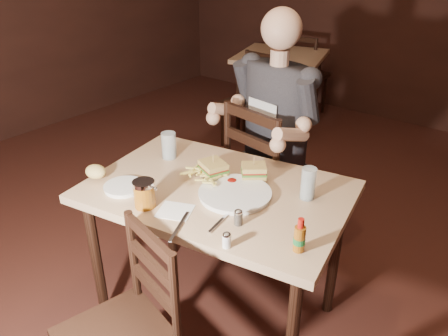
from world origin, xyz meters
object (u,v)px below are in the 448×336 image
Objects in this scene: bg_chair_near at (247,103)px; side_plate at (124,188)px; diner at (272,102)px; main_table at (217,204)px; bg_chair_far at (306,75)px; glass_left at (169,145)px; chair_far at (274,181)px; syrup_dispenser at (144,194)px; glass_right at (308,183)px; dinner_plate at (235,194)px; bg_table at (281,63)px; hot_sauce at (300,235)px.

bg_chair_near reaches higher than side_plate.
main_table is at bearing -70.43° from diner.
glass_left is (0.76, -2.84, 0.40)m from bg_chair_far.
chair_far reaches higher than main_table.
diner is 8.16× the size of syrup_dispenser.
glass_left is (0.76, -1.74, 0.41)m from bg_chair_near.
glass_right is at bearing 143.52° from chair_far.
syrup_dispenser reaches higher than main_table.
dinner_plate is (1.24, -1.83, 0.35)m from bg_chair_near.
bg_chair_far is at bearing 90.00° from bg_table.
diner is 5.50× the size of side_plate.
dinner_plate is at bearing 40.21° from syrup_dispenser.
glass_left is 0.77× the size of side_plate.
bg_chair_near is (0.00, -1.10, -0.02)m from bg_chair_far.
diner is 0.91m from syrup_dispenser.
main_table is at bearing -153.96° from glass_right.
glass_right is 0.69m from syrup_dispenser.
glass_right is at bearing 6.72° from glass_left.
bg_chair_near is at bearing 87.35° from bg_chair_far.
diner is (1.03, -2.33, 0.54)m from bg_chair_far.
hot_sauce is (1.65, -2.53, 0.16)m from bg_table.
glass_left reaches higher than syrup_dispenser.
glass_right is (0.36, 0.17, 0.16)m from main_table.
main_table is at bearing -12.77° from glass_left.
bg_table is at bearing 117.60° from dinner_plate.
side_plate reaches higher than main_table.
main_table is 4.10× the size of dinner_plate.
main_table is 0.42m from side_plate.
chair_far is 0.74m from dinner_plate.
bg_chair_far is 5.07× the size of side_plate.
chair_far is 7.28× the size of glass_left.
dinner_plate is at bearing 31.19° from side_plate.
main_table is at bearing 108.11° from chair_far.
glass_right is (0.25, 0.18, 0.06)m from dinner_plate.
glass_left is 1.15× the size of syrup_dispenser.
hot_sauce reaches higher than side_plate.
bg_chair_near is (-1.04, 1.18, -0.06)m from chair_far.
bg_chair_far is at bearing 97.05° from syrup_dispenser.
syrup_dispenser is at bearing -129.60° from dinner_plate.
bg_chair_near is 5.97× the size of glass_right.
side_plate is (0.06, -0.35, -0.06)m from glass_left.
bg_chair_far is 6.55× the size of glass_left.
hot_sauce is 0.77× the size of side_plate.
glass_right is at bearing 33.67° from syrup_dispenser.
glass_left is at bearing -173.28° from glass_right.
bg_table is 0.61m from bg_chair_near.
bg_chair_near is 2.24m from dinner_plate.
chair_far is 0.50m from diner.
hot_sauce is at bearing -15.53° from glass_left.
bg_table is 2.41m from glass_left.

